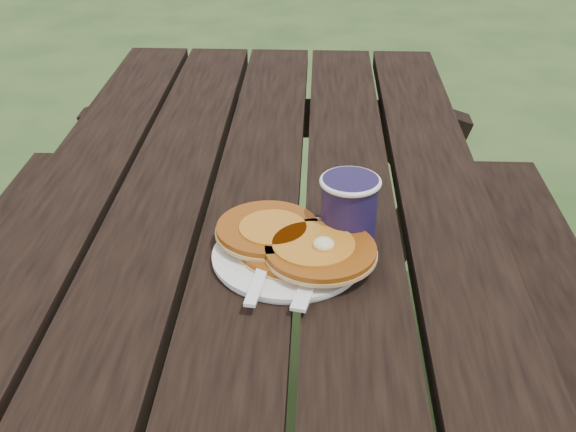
{
  "coord_description": "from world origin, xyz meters",
  "views": [
    {
      "loc": [
        0.1,
        -0.87,
        1.31
      ],
      "look_at": [
        0.06,
        -0.01,
        0.8
      ],
      "focal_mm": 45.0,
      "sensor_mm": 36.0,
      "label": 1
    }
  ],
  "objects_px": {
    "coffee_cup": "(349,206)",
    "pancake_stack": "(295,242)",
    "picnic_table": "(253,432)",
    "plate": "(289,257)"
  },
  "relations": [
    {
      "from": "plate",
      "to": "pancake_stack",
      "type": "relative_size",
      "value": 0.92
    },
    {
      "from": "plate",
      "to": "pancake_stack",
      "type": "xyz_separation_m",
      "value": [
        0.01,
        0.01,
        0.02
      ]
    },
    {
      "from": "picnic_table",
      "to": "pancake_stack",
      "type": "relative_size",
      "value": 8.11
    },
    {
      "from": "picnic_table",
      "to": "plate",
      "type": "distance_m",
      "value": 0.39
    },
    {
      "from": "plate",
      "to": "coffee_cup",
      "type": "bearing_deg",
      "value": 34.5
    },
    {
      "from": "picnic_table",
      "to": "coffee_cup",
      "type": "distance_m",
      "value": 0.46
    },
    {
      "from": "picnic_table",
      "to": "pancake_stack",
      "type": "xyz_separation_m",
      "value": [
        0.07,
        -0.03,
        0.41
      ]
    },
    {
      "from": "picnic_table",
      "to": "coffee_cup",
      "type": "height_order",
      "value": "coffee_cup"
    },
    {
      "from": "coffee_cup",
      "to": "pancake_stack",
      "type": "bearing_deg",
      "value": -145.41
    },
    {
      "from": "pancake_stack",
      "to": "coffee_cup",
      "type": "distance_m",
      "value": 0.1
    }
  ]
}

